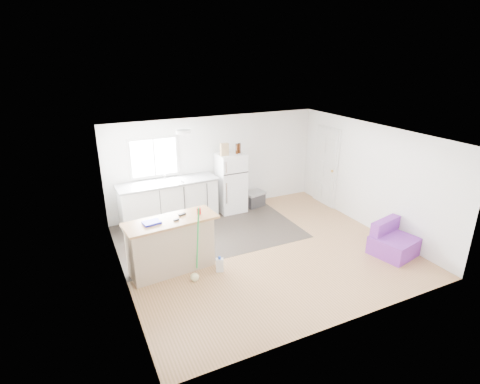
% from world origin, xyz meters
% --- Properties ---
extents(room, '(5.51, 5.01, 2.41)m').
position_xyz_m(room, '(0.00, 0.00, 1.20)').
color(room, olive).
rests_on(room, ground).
extents(vinyl_zone, '(4.05, 2.50, 0.00)m').
position_xyz_m(vinyl_zone, '(-0.73, 1.25, 0.00)').
color(vinyl_zone, '#2C2521').
rests_on(vinyl_zone, floor).
extents(window, '(1.18, 0.06, 0.98)m').
position_xyz_m(window, '(-1.55, 2.49, 1.55)').
color(window, white).
rests_on(window, back_wall).
extents(interior_door, '(0.11, 0.92, 2.10)m').
position_xyz_m(interior_door, '(2.72, 1.55, 1.02)').
color(interior_door, white).
rests_on(interior_door, right_wall).
extents(ceiling_fixture, '(0.30, 0.30, 0.07)m').
position_xyz_m(ceiling_fixture, '(-1.20, 1.20, 2.36)').
color(ceiling_fixture, white).
rests_on(ceiling_fixture, ceiling).
extents(kitchen_cabinets, '(2.34, 0.80, 1.33)m').
position_xyz_m(kitchen_cabinets, '(-1.36, 2.14, 0.53)').
color(kitchen_cabinets, white).
rests_on(kitchen_cabinets, floor).
extents(peninsula, '(1.73, 0.80, 1.03)m').
position_xyz_m(peninsula, '(-1.89, 0.06, 0.52)').
color(peninsula, tan).
rests_on(peninsula, floor).
extents(refrigerator, '(0.67, 0.64, 1.51)m').
position_xyz_m(refrigerator, '(0.26, 2.17, 0.75)').
color(refrigerator, white).
rests_on(refrigerator, floor).
extents(cooler, '(0.59, 0.46, 0.40)m').
position_xyz_m(cooler, '(0.94, 2.16, 0.20)').
color(cooler, '#2F2F32').
rests_on(cooler, floor).
extents(purple_seat, '(0.94, 0.91, 0.65)m').
position_xyz_m(purple_seat, '(2.30, -1.25, 0.24)').
color(purple_seat, '#742D92').
rests_on(purple_seat, floor).
extents(cleaner_jug, '(0.17, 0.14, 0.31)m').
position_xyz_m(cleaner_jug, '(-1.11, -0.37, 0.13)').
color(cleaner_jug, silver).
rests_on(cleaner_jug, floor).
extents(mop, '(0.24, 0.40, 1.43)m').
position_xyz_m(mop, '(-1.61, -0.43, 0.23)').
color(mop, green).
rests_on(mop, floor).
extents(red_cup, '(0.08, 0.08, 0.12)m').
position_xyz_m(red_cup, '(-1.32, 0.08, 1.09)').
color(red_cup, red).
rests_on(red_cup, peninsula).
extents(blue_tray, '(0.33, 0.26, 0.04)m').
position_xyz_m(blue_tray, '(-2.21, 0.05, 1.05)').
color(blue_tray, '#1416BC').
rests_on(blue_tray, peninsula).
extents(tool_a, '(0.15, 0.09, 0.03)m').
position_xyz_m(tool_a, '(-1.62, 0.17, 1.04)').
color(tool_a, black).
rests_on(tool_a, peninsula).
extents(tool_b, '(0.11, 0.06, 0.03)m').
position_xyz_m(tool_b, '(-1.79, -0.02, 1.04)').
color(tool_b, black).
rests_on(tool_b, peninsula).
extents(cardboard_box, '(0.20, 0.10, 0.30)m').
position_xyz_m(cardboard_box, '(0.06, 2.08, 1.66)').
color(cardboard_box, tan).
rests_on(cardboard_box, refrigerator).
extents(bottle_left, '(0.09, 0.09, 0.25)m').
position_xyz_m(bottle_left, '(0.40, 2.11, 1.63)').
color(bottle_left, '#3C1B0A').
rests_on(bottle_left, refrigerator).
extents(bottle_right, '(0.09, 0.09, 0.25)m').
position_xyz_m(bottle_right, '(0.49, 2.14, 1.63)').
color(bottle_right, '#3C1B0A').
rests_on(bottle_right, refrigerator).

